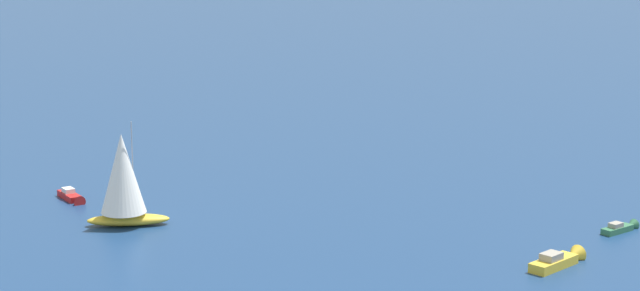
# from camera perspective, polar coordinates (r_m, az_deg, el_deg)

# --- Properties ---
(sailboat_near_centre) EXTENTS (7.19, 10.67, 13.28)m
(sailboat_near_centre) POSITION_cam_1_polar(r_m,az_deg,el_deg) (143.50, -9.85, -1.65)
(sailboat_near_centre) COLOR gold
(sailboat_near_centre) RESTS_ON ground_plane
(motorboat_far_port) EXTENTS (6.61, 2.51, 1.87)m
(motorboat_far_port) POSITION_cam_1_polar(r_m,az_deg,el_deg) (158.04, -12.34, -2.53)
(motorboat_far_port) COLOR #B21E1E
(motorboat_far_port) RESTS_ON ground_plane
(motorboat_inshore) EXTENTS (2.76, 5.94, 1.67)m
(motorboat_inshore) POSITION_cam_1_polar(r_m,az_deg,el_deg) (145.27, 14.88, -4.01)
(motorboat_inshore) COLOR #33704C
(motorboat_inshore) RESTS_ON ground_plane
(motorboat_ahead) EXTENTS (4.80, 8.56, 2.42)m
(motorboat_ahead) POSITION_cam_1_polar(r_m,az_deg,el_deg) (130.39, 11.93, -5.65)
(motorboat_ahead) COLOR gold
(motorboat_ahead) RESTS_ON ground_plane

